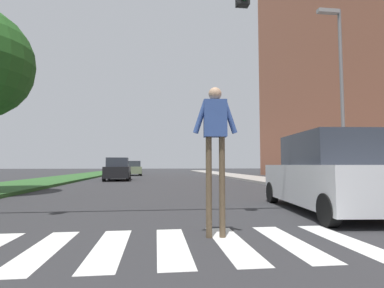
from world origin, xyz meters
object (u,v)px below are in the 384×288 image
street_lamp_right (339,82)px  sedan_midblock (118,170)px  traffic_light_gantry (4,6)px  pedestrian_performer (215,136)px  sedan_distant (133,169)px  suv_crossing (328,175)px

street_lamp_right → sedan_midblock: street_lamp_right is taller
traffic_light_gantry → pedestrian_performer: 5.03m
street_lamp_right → sedan_midblock: bearing=130.0°
street_lamp_right → sedan_distant: 25.68m
suv_crossing → sedan_midblock: (-7.24, 16.47, -0.13)m
suv_crossing → sedan_distant: size_ratio=1.13×
suv_crossing → pedestrian_performer: bearing=-146.1°
traffic_light_gantry → suv_crossing: traffic_light_gantry is taller
traffic_light_gantry → suv_crossing: size_ratio=1.89×
sedan_midblock → sedan_distant: size_ratio=1.03×
traffic_light_gantry → street_lamp_right: 11.66m
traffic_light_gantry → street_lamp_right: street_lamp_right is taller
traffic_light_gantry → sedan_distant: traffic_light_gantry is taller
traffic_light_gantry → sedan_distant: size_ratio=2.13×
suv_crossing → sedan_distant: 28.29m
traffic_light_gantry → sedan_midblock: size_ratio=2.06×
street_lamp_right → sedan_distant: (-10.04, 23.32, -3.84)m
traffic_light_gantry → sedan_midblock: traffic_light_gantry is taller
sedan_midblock → traffic_light_gantry: bearing=-90.5°
traffic_light_gantry → sedan_distant: (0.46, 28.37, -3.61)m
traffic_light_gantry → pedestrian_performer: (4.03, -1.32, -2.70)m
suv_crossing → traffic_light_gantry: bearing=-172.8°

